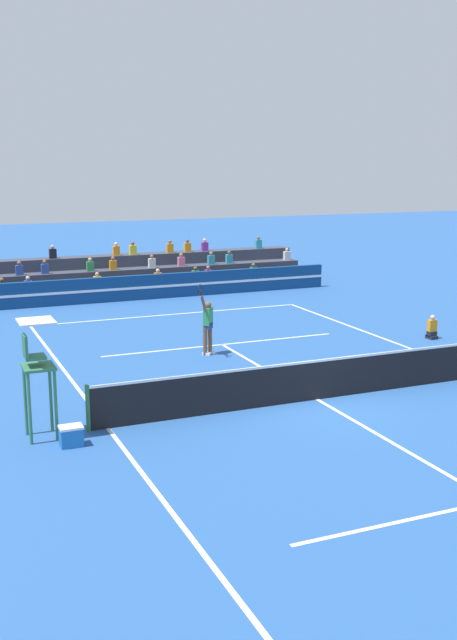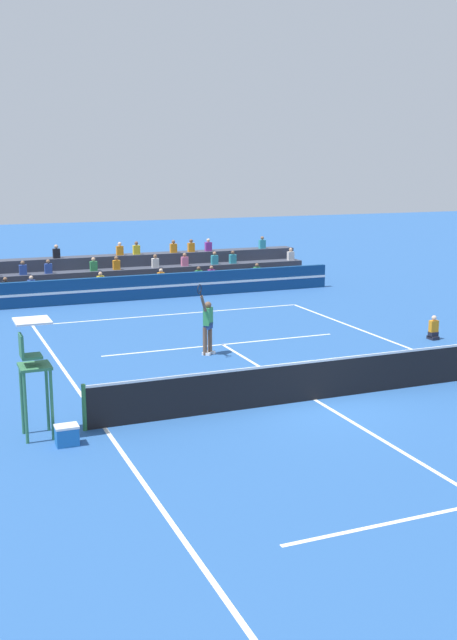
{
  "view_description": "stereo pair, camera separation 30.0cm",
  "coord_description": "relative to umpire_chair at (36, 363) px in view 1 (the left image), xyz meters",
  "views": [
    {
      "loc": [
        -9.3,
        -16.11,
        6.01
      ],
      "look_at": [
        -0.27,
        5.24,
        1.1
      ],
      "focal_mm": 42.0,
      "sensor_mm": 36.0,
      "label": 1
    },
    {
      "loc": [
        -9.03,
        -16.22,
        6.01
      ],
      "look_at": [
        -0.27,
        5.24,
        1.1
      ],
      "focal_mm": 42.0,
      "sensor_mm": 36.0,
      "label": 2
    }
  ],
  "objects": [
    {
      "name": "ground_plane",
      "position": [
        7.03,
        0.0,
        -1.72
      ],
      "size": [
        120.0,
        120.0,
        0.0
      ],
      "primitive_type": "plane",
      "color": "#285699"
    },
    {
      "name": "equipment_cooler",
      "position": [
        0.54,
        -0.75,
        -1.49
      ],
      "size": [
        0.5,
        0.38,
        0.45
      ],
      "color": "#1E66B2",
      "rests_on": "ground"
    },
    {
      "name": "tennis_net",
      "position": [
        7.03,
        0.0,
        -1.17
      ],
      "size": [
        12.0,
        0.1,
        1.1
      ],
      "color": "#2D6B38",
      "rests_on": "ground"
    },
    {
      "name": "umpire_chair",
      "position": [
        0.0,
        0.0,
        0.0
      ],
      "size": [
        0.76,
        0.84,
        2.67
      ],
      "color": "#337047",
      "rests_on": "ground"
    },
    {
      "name": "court_lines",
      "position": [
        7.03,
        0.0,
        -1.71
      ],
      "size": [
        11.1,
        23.9,
        0.01
      ],
      "color": "white",
      "rests_on": "ground"
    },
    {
      "name": "tennis_ball",
      "position": [
        6.97,
        8.01,
        -1.68
      ],
      "size": [
        0.07,
        0.07,
        0.07
      ],
      "primitive_type": "sphere",
      "color": "#C6DB33",
      "rests_on": "ground"
    },
    {
      "name": "tennis_player",
      "position": [
        6.11,
        5.38,
        -0.73
      ],
      "size": [
        0.86,
        0.88,
        2.42
      ],
      "color": "brown",
      "rests_on": "ground"
    },
    {
      "name": "ball_kid_courtside",
      "position": [
        14.05,
        4.38,
        -1.39
      ],
      "size": [
        0.3,
        0.36,
        0.84
      ],
      "color": "black",
      "rests_on": "ground"
    },
    {
      "name": "bleacher_stand",
      "position": [
        7.03,
        18.13,
        -1.06
      ],
      "size": [
        17.4,
        2.85,
        2.28
      ],
      "color": "#383D4C",
      "rests_on": "ground"
    },
    {
      "name": "sponsor_banner_wall",
      "position": [
        7.03,
        15.6,
        -1.17
      ],
      "size": [
        18.0,
        0.26,
        1.1
      ],
      "color": "navy",
      "rests_on": "ground"
    }
  ]
}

